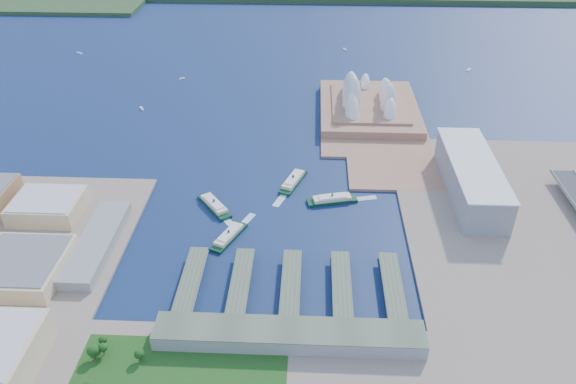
{
  "coord_description": "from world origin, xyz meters",
  "views": [
    {
      "loc": [
        27.6,
        -426.07,
        322.73
      ],
      "look_at": [
        5.92,
        47.48,
        18.0
      ],
      "focal_mm": 35.0,
      "sensor_mm": 36.0,
      "label": 1
    }
  ],
  "objects_px": {
    "opera_house": "(370,91)",
    "ferry_b": "(293,179)",
    "toaster_building": "(471,178)",
    "ferry_a": "(214,204)",
    "ferry_d": "(332,198)",
    "ferry_c": "(229,234)"
  },
  "relations": [
    {
      "from": "opera_house",
      "to": "ferry_b",
      "type": "height_order",
      "value": "opera_house"
    },
    {
      "from": "toaster_building",
      "to": "ferry_a",
      "type": "xyz_separation_m",
      "value": [
        -264.19,
        -37.26,
        -15.59
      ]
    },
    {
      "from": "opera_house",
      "to": "ferry_d",
      "type": "height_order",
      "value": "opera_house"
    },
    {
      "from": "toaster_building",
      "to": "ferry_d",
      "type": "distance_m",
      "value": 146.39
    },
    {
      "from": "ferry_c",
      "to": "opera_house",
      "type": "bearing_deg",
      "value": -93.71
    },
    {
      "from": "ferry_a",
      "to": "ferry_c",
      "type": "height_order",
      "value": "ferry_a"
    },
    {
      "from": "opera_house",
      "to": "ferry_c",
      "type": "distance_m",
      "value": 326.87
    },
    {
      "from": "opera_house",
      "to": "toaster_building",
      "type": "relative_size",
      "value": 1.16
    },
    {
      "from": "toaster_building",
      "to": "ferry_d",
      "type": "bearing_deg",
      "value": -171.6
    },
    {
      "from": "ferry_b",
      "to": "ferry_c",
      "type": "relative_size",
      "value": 1.07
    },
    {
      "from": "ferry_d",
      "to": "ferry_a",
      "type": "bearing_deg",
      "value": 83.95
    },
    {
      "from": "ferry_b",
      "to": "toaster_building",
      "type": "bearing_deg",
      "value": 15.76
    },
    {
      "from": "ferry_a",
      "to": "ferry_b",
      "type": "relative_size",
      "value": 0.98
    },
    {
      "from": "opera_house",
      "to": "ferry_c",
      "type": "bearing_deg",
      "value": -117.86
    },
    {
      "from": "toaster_building",
      "to": "ferry_c",
      "type": "relative_size",
      "value": 3.15
    },
    {
      "from": "opera_house",
      "to": "toaster_building",
      "type": "xyz_separation_m",
      "value": [
        90.0,
        -200.0,
        -11.5
      ]
    },
    {
      "from": "opera_house",
      "to": "ferry_d",
      "type": "relative_size",
      "value": 3.47
    },
    {
      "from": "opera_house",
      "to": "toaster_building",
      "type": "distance_m",
      "value": 219.62
    },
    {
      "from": "ferry_a",
      "to": "ferry_d",
      "type": "distance_m",
      "value": 121.26
    },
    {
      "from": "ferry_a",
      "to": "ferry_b",
      "type": "bearing_deg",
      "value": -3.65
    },
    {
      "from": "ferry_b",
      "to": "ferry_d",
      "type": "relative_size",
      "value": 1.02
    },
    {
      "from": "opera_house",
      "to": "ferry_d",
      "type": "bearing_deg",
      "value": -103.71
    }
  ]
}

